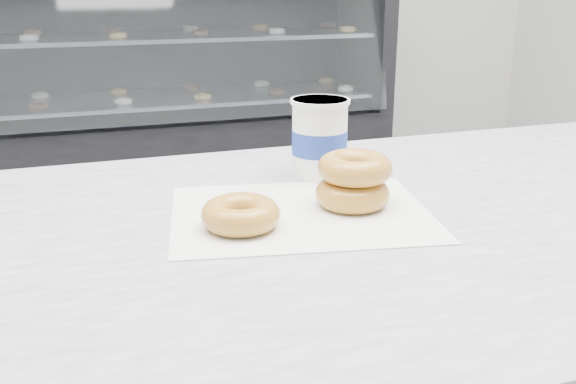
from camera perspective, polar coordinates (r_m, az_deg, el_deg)
name	(u,v)px	position (r m, az deg, el deg)	size (l,w,h in m)	color
display_case	(161,114)	(3.53, -11.25, 6.78)	(2.40, 0.74, 1.25)	black
wax_paper	(301,213)	(0.85, 1.15, -1.89)	(0.34, 0.26, 0.00)	silver
donut_single	(241,214)	(0.80, -4.23, -1.98)	(0.10, 0.10, 0.03)	gold
donut_stack	(354,181)	(0.87, 5.84, 1.02)	(0.14, 0.14, 0.07)	gold
coffee_cup	(320,137)	(1.00, 2.82, 4.87)	(0.09, 0.09, 0.12)	white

